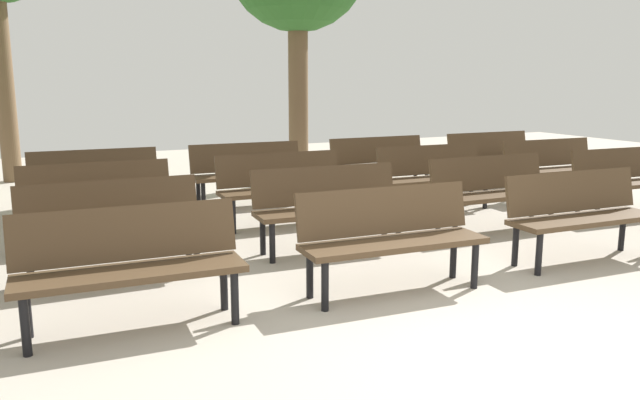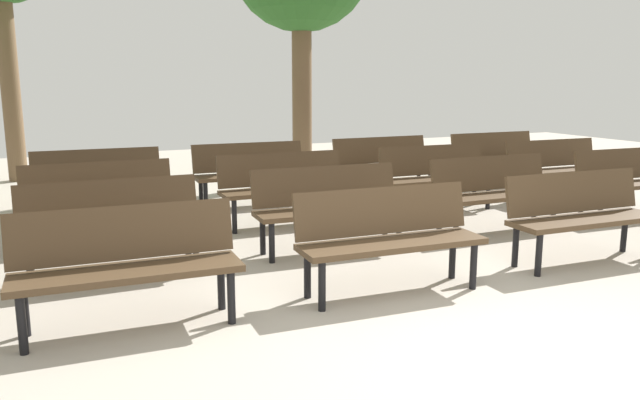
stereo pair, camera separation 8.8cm
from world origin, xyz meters
TOP-DOWN VIEW (x-y plane):
  - ground_plane at (0.00, 0.00)m, footprint 25.62×25.62m
  - bench_r0_c1 at (-2.10, 1.66)m, footprint 1.62×0.56m
  - bench_r0_c2 at (0.01, 1.54)m, footprint 1.62×0.57m
  - bench_r0_c3 at (2.17, 1.51)m, footprint 1.62×0.55m
  - bench_r1_c1 at (-2.05, 2.95)m, footprint 1.60×0.49m
  - bench_r1_c2 at (0.12, 2.92)m, footprint 1.63×0.58m
  - bench_r1_c3 at (2.24, 2.86)m, footprint 1.61×0.51m
  - bench_r1_c4 at (4.39, 2.76)m, footprint 1.63×0.57m
  - bench_r2_c1 at (-2.03, 4.27)m, footprint 1.61×0.52m
  - bench_r2_c2 at (0.13, 4.23)m, footprint 1.61×0.52m
  - bench_r2_c3 at (2.32, 4.15)m, footprint 1.62×0.55m
  - bench_r2_c4 at (4.39, 4.05)m, footprint 1.62×0.55m
  - bench_r3_c1 at (-1.90, 5.60)m, footprint 1.62×0.55m
  - bench_r3_c2 at (0.14, 5.53)m, footprint 1.62×0.56m
  - bench_r3_c3 at (2.29, 5.48)m, footprint 1.61×0.50m
  - bench_r3_c4 at (4.41, 5.40)m, footprint 1.61×0.53m

SIDE VIEW (x-z plane):
  - ground_plane at x=0.00m, z-range 0.00..0.00m
  - bench_r0_c1 at x=-2.10m, z-range 0.07..0.94m
  - bench_r0_c2 at x=0.01m, z-range 0.07..0.94m
  - bench_r0_c3 at x=2.17m, z-range 0.07..0.94m
  - bench_r1_c1 at x=-2.05m, z-range 0.07..0.94m
  - bench_r1_c2 at x=0.12m, z-range 0.07..0.94m
  - bench_r1_c3 at x=2.24m, z-range 0.07..0.94m
  - bench_r1_c4 at x=4.39m, z-range 0.07..0.94m
  - bench_r2_c1 at x=-2.03m, z-range 0.07..0.94m
  - bench_r2_c2 at x=0.13m, z-range 0.07..0.94m
  - bench_r2_c3 at x=2.32m, z-range 0.07..0.94m
  - bench_r2_c4 at x=4.39m, z-range 0.07..0.94m
  - bench_r3_c1 at x=-1.90m, z-range 0.07..0.94m
  - bench_r3_c2 at x=0.14m, z-range 0.07..0.94m
  - bench_r3_c3 at x=2.29m, z-range 0.07..0.94m
  - bench_r3_c4 at x=4.41m, z-range 0.07..0.94m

